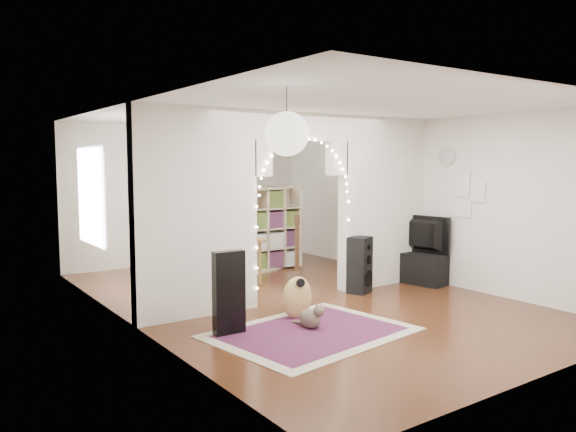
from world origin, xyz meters
TOP-DOWN VIEW (x-y plane):
  - floor at (0.00, 0.00)m, footprint 7.50×7.50m
  - ceiling at (0.00, 0.00)m, footprint 5.00×7.50m
  - wall_back at (0.00, 3.75)m, footprint 5.00×0.02m
  - wall_front at (0.00, -3.75)m, footprint 5.00×0.02m
  - wall_left at (-2.50, 0.00)m, footprint 0.02×7.50m
  - wall_right at (2.50, 0.00)m, footprint 0.02×7.50m
  - divider_wall at (0.00, 0.00)m, footprint 5.00×0.20m
  - fairy_lights at (0.00, -0.13)m, footprint 1.64×0.04m
  - window at (-2.47, 1.80)m, footprint 0.04×1.20m
  - wall_clock at (2.48, -0.60)m, footprint 0.03×0.31m
  - picture_frames at (2.48, -1.00)m, footprint 0.02×0.50m
  - paper_lantern at (-1.90, -2.40)m, footprint 0.40×0.40m
  - ceiling_fan at (0.00, 2.00)m, footprint 1.10×1.10m
  - area_rug at (-0.89, -1.44)m, footprint 2.46×2.00m
  - guitar_case at (-1.70, -0.94)m, footprint 0.38×0.14m
  - acoustic_guitar at (-0.66, -0.85)m, footprint 0.48×0.28m
  - tabby_cat at (-0.78, -1.30)m, footprint 0.28×0.51m
  - floor_speaker at (0.95, -0.25)m, footprint 0.42×0.40m
  - media_console at (2.20, -0.25)m, footprint 0.57×1.05m
  - tv at (2.20, -0.25)m, footprint 0.32×1.08m
  - bookcase at (0.73, 2.13)m, footprint 1.54×0.82m
  - dining_table at (-0.47, 1.49)m, footprint 1.31×0.97m
  - flower_vase at (-0.47, 1.49)m, footprint 0.21×0.21m
  - dining_chair_left at (-0.62, 2.49)m, footprint 0.64×0.66m
  - dining_chair_right at (0.44, 2.99)m, footprint 0.72×0.73m

SIDE VIEW (x-z plane):
  - floor at x=0.00m, z-range 0.00..0.00m
  - area_rug at x=-0.89m, z-range 0.00..0.02m
  - tabby_cat at x=-0.78m, z-range -0.03..0.30m
  - media_console at x=2.20m, z-range 0.00..0.50m
  - dining_chair_right at x=0.44m, z-range 0.00..0.51m
  - dining_chair_left at x=-0.62m, z-range 0.00..0.52m
  - floor_speaker at x=0.95m, z-range 0.00..0.86m
  - guitar_case at x=-1.70m, z-range 0.00..0.98m
  - acoustic_guitar at x=-0.66m, z-range -0.07..1.06m
  - dining_table at x=-0.47m, z-range 0.30..1.06m
  - bookcase at x=0.73m, z-range 0.00..1.53m
  - tv at x=2.20m, z-range 0.50..1.12m
  - flower_vase at x=-0.47m, z-range 0.76..0.95m
  - wall_back at x=0.00m, z-range 0.00..2.70m
  - wall_front at x=0.00m, z-range 0.00..2.70m
  - wall_left at x=-2.50m, z-range 0.00..2.70m
  - wall_right at x=2.50m, z-range 0.00..2.70m
  - divider_wall at x=0.00m, z-range 0.07..2.77m
  - window at x=-2.47m, z-range 0.80..2.20m
  - picture_frames at x=2.48m, z-range 1.15..1.85m
  - fairy_lights at x=0.00m, z-range 0.75..2.35m
  - wall_clock at x=2.48m, z-range 1.95..2.25m
  - paper_lantern at x=-1.90m, z-range 2.05..2.45m
  - ceiling_fan at x=0.00m, z-range 2.25..2.55m
  - ceiling at x=0.00m, z-range 2.69..2.71m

